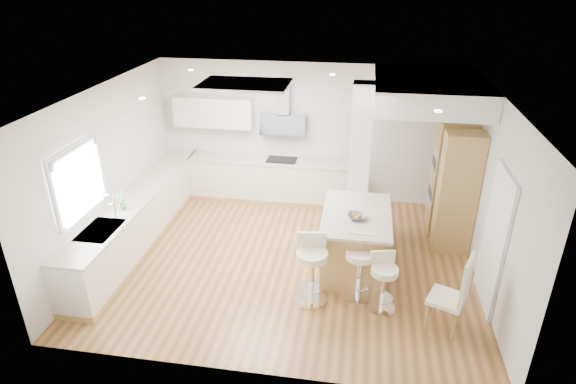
% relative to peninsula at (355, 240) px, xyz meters
% --- Properties ---
extents(ground, '(6.00, 6.00, 0.00)m').
position_rel_peninsula_xyz_m(ground, '(-1.07, 0.02, -0.49)').
color(ground, '#A7723E').
rests_on(ground, ground).
extents(ceiling, '(6.00, 5.00, 0.02)m').
position_rel_peninsula_xyz_m(ceiling, '(-1.07, 0.02, -0.49)').
color(ceiling, white).
rests_on(ceiling, ground).
extents(wall_back, '(6.00, 0.04, 2.80)m').
position_rel_peninsula_xyz_m(wall_back, '(-1.07, 2.52, 0.91)').
color(wall_back, silver).
rests_on(wall_back, ground).
extents(wall_left, '(0.04, 5.00, 2.80)m').
position_rel_peninsula_xyz_m(wall_left, '(-4.07, 0.02, 0.91)').
color(wall_left, silver).
rests_on(wall_left, ground).
extents(wall_right, '(0.04, 5.00, 2.80)m').
position_rel_peninsula_xyz_m(wall_right, '(1.93, 0.02, 0.91)').
color(wall_right, silver).
rests_on(wall_right, ground).
extents(skylight, '(4.10, 2.10, 0.06)m').
position_rel_peninsula_xyz_m(skylight, '(-1.86, 0.62, 2.28)').
color(skylight, white).
rests_on(skylight, ground).
extents(window_left, '(0.06, 1.28, 1.07)m').
position_rel_peninsula_xyz_m(window_left, '(-4.02, -0.88, 1.20)').
color(window_left, silver).
rests_on(window_left, ground).
extents(doorway_right, '(0.05, 1.00, 2.10)m').
position_rel_peninsula_xyz_m(doorway_right, '(1.91, -0.58, 0.51)').
color(doorway_right, '#3F3931').
rests_on(doorway_right, ground).
extents(counter_left, '(0.63, 4.50, 1.35)m').
position_rel_peninsula_xyz_m(counter_left, '(-3.77, 0.25, -0.03)').
color(counter_left, tan).
rests_on(counter_left, ground).
extents(counter_back, '(3.62, 0.63, 2.50)m').
position_rel_peninsula_xyz_m(counter_back, '(-1.98, 2.24, 0.20)').
color(counter_back, tan).
rests_on(counter_back, ground).
extents(pillar, '(0.35, 0.35, 2.80)m').
position_rel_peninsula_xyz_m(pillar, '(-0.02, 0.97, 0.91)').
color(pillar, white).
rests_on(pillar, ground).
extents(soffit, '(1.78, 2.20, 0.40)m').
position_rel_peninsula_xyz_m(soffit, '(1.03, 1.42, 2.11)').
color(soffit, white).
rests_on(soffit, ground).
extents(oven_column, '(0.63, 1.21, 2.10)m').
position_rel_peninsula_xyz_m(oven_column, '(1.61, 1.25, 0.56)').
color(oven_column, tan).
rests_on(oven_column, ground).
extents(peninsula, '(1.06, 1.60, 1.05)m').
position_rel_peninsula_xyz_m(peninsula, '(0.00, 0.00, 0.00)').
color(peninsula, tan).
rests_on(peninsula, ground).
extents(bar_stool_a, '(0.54, 0.54, 1.05)m').
position_rel_peninsula_xyz_m(bar_stool_a, '(-0.59, -0.96, 0.10)').
color(bar_stool_a, white).
rests_on(bar_stool_a, ground).
extents(bar_stool_b, '(0.48, 0.48, 0.99)m').
position_rel_peninsula_xyz_m(bar_stool_b, '(0.09, -0.76, 0.06)').
color(bar_stool_b, white).
rests_on(bar_stool_b, ground).
extents(bar_stool_c, '(0.48, 0.48, 0.89)m').
position_rel_peninsula_xyz_m(bar_stool_c, '(0.43, -1.00, 0.01)').
color(bar_stool_c, white).
rests_on(bar_stool_c, ground).
extents(dining_chair, '(0.59, 0.59, 1.16)m').
position_rel_peninsula_xyz_m(dining_chair, '(1.34, -1.31, 0.13)').
color(dining_chair, '#F0E8C3').
rests_on(dining_chair, ground).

